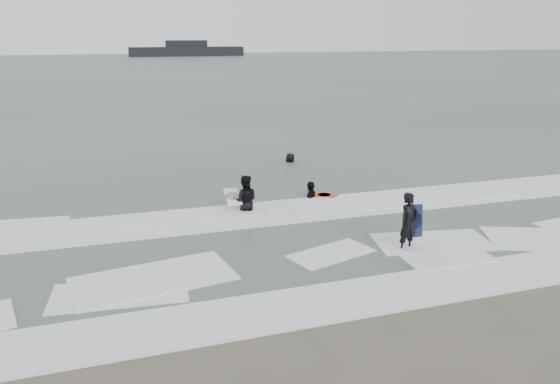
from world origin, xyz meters
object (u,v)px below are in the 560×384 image
object	(u,v)px
surfer_right_far	(290,163)
surfer_right_near	(311,198)
surfer_centre	(407,251)
vessel_horizon	(187,50)
surfer_wading	(245,212)

from	to	relation	value
surfer_right_far	surfer_right_near	bearing A→B (deg)	33.63
surfer_right_near	surfer_right_far	xyz separation A→B (m)	(1.11, 5.82, 0.00)
surfer_centre	surfer_right_near	xyz separation A→B (m)	(-0.80, 5.77, 0.00)
surfer_centre	surfer_right_near	size ratio (longest dim) A/B	0.98
surfer_right_near	surfer_right_far	size ratio (longest dim) A/B	1.12
surfer_right_near	vessel_horizon	xyz separation A→B (m)	(14.09, 133.33, 1.52)
surfer_centre	surfer_right_near	bearing A→B (deg)	80.32
surfer_centre	surfer_wading	xyz separation A→B (m)	(-3.60, 4.91, 0.00)
surfer_wading	surfer_centre	bearing A→B (deg)	140.60
surfer_centre	surfer_wading	size ratio (longest dim) A/B	0.94
surfer_centre	surfer_right_near	distance (m)	5.83
surfer_wading	surfer_right_near	distance (m)	2.92
surfer_right_far	vessel_horizon	size ratio (longest dim) A/B	0.05
vessel_horizon	surfer_wading	bearing A→B (deg)	-97.17
surfer_right_far	vessel_horizon	bearing A→B (deg)	-141.40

